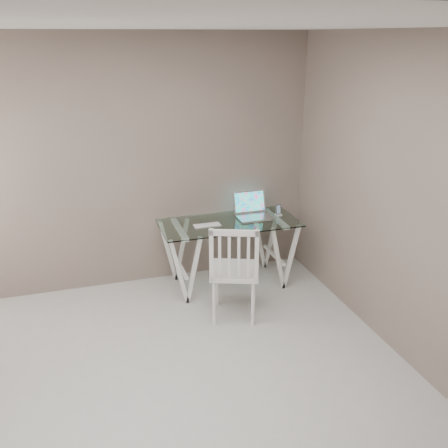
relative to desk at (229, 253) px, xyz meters
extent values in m
plane|color=#AEACA7|center=(-0.98, -1.85, -0.38)|extent=(4.50, 4.50, 0.00)
cube|color=white|center=(-0.98, -1.85, 2.32)|extent=(4.00, 4.50, 0.02)
cube|color=#73635A|center=(-0.98, 0.40, 0.97)|extent=(4.00, 0.02, 2.70)
cube|color=#73635A|center=(1.02, -1.85, 0.97)|extent=(0.02, 4.50, 2.70)
cube|color=silver|center=(0.00, 0.00, 0.36)|extent=(1.50, 0.70, 0.01)
cube|color=white|center=(-0.55, 0.00, -0.02)|extent=(0.24, 0.62, 0.72)
cube|color=white|center=(0.55, 0.00, -0.02)|extent=(0.24, 0.62, 0.72)
cube|color=silver|center=(-0.15, -0.66, 0.11)|extent=(0.59, 0.59, 0.04)
cylinder|color=silver|center=(-0.40, -0.77, -0.15)|extent=(0.04, 0.04, 0.47)
cylinder|color=silver|center=(-0.05, -0.90, -0.15)|extent=(0.04, 0.04, 0.47)
cylinder|color=silver|center=(-0.26, -0.42, -0.15)|extent=(0.04, 0.04, 0.47)
cylinder|color=silver|center=(0.09, -0.55, -0.15)|extent=(0.04, 0.04, 0.47)
cube|color=silver|center=(-0.23, -0.86, 0.37)|extent=(0.44, 0.19, 0.52)
cube|color=#B6B6BA|center=(0.31, 0.04, 0.37)|extent=(0.38, 0.26, 0.02)
cube|color=#19D899|center=(0.31, 0.21, 0.50)|extent=(0.38, 0.08, 0.25)
cube|color=silver|center=(-0.26, -0.04, 0.37)|extent=(0.31, 0.13, 0.01)
ellipsoid|color=white|center=(-0.18, -0.26, 0.38)|extent=(0.10, 0.06, 0.03)
cube|color=white|center=(0.60, 0.04, 0.37)|extent=(0.07, 0.07, 0.01)
cube|color=black|center=(0.60, 0.05, 0.43)|extent=(0.05, 0.03, 0.11)
camera|label=1|loc=(-1.57, -4.82, 2.27)|focal=40.00mm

